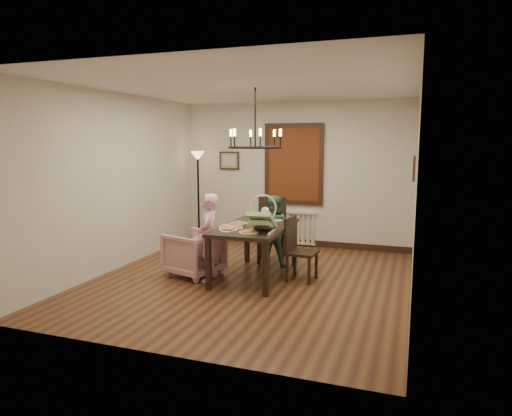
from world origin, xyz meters
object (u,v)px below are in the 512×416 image
Objects in this scene: chair_far at (271,230)px; floor_lamp at (198,198)px; armchair at (194,253)px; baby_bouncer at (262,219)px; elderly_woman at (209,245)px; drinking_glass at (266,221)px; dining_table at (255,231)px; chair_right at (302,249)px; seated_man at (273,236)px.

floor_lamp is at bearing 138.40° from chair_far.
baby_bouncer is (1.17, -0.21, 0.63)m from armchair.
armchair is 2.44m from floor_lamp.
drinking_glass is (0.73, 0.46, 0.33)m from elderly_woman.
dining_table is 1.54× the size of chair_far.
elderly_woman is 0.92m from drinking_glass.
baby_bouncer is 0.50m from drinking_glass.
floor_lamp reaches higher than chair_far.
drinking_glass is 2.78m from floor_lamp.
floor_lamp is at bearing 133.74° from dining_table.
elderly_woman is (-1.29, -0.47, 0.06)m from chair_right.
baby_bouncer is at bearing 98.91° from seated_man.
chair_far is at bearing 96.98° from baby_bouncer.
chair_right is at bearing -62.79° from chair_far.
seated_man is (0.08, -0.20, -0.07)m from chair_far.
seated_man reaches higher than dining_table.
armchair is 5.07× the size of drinking_glass.
elderly_woman is 0.59× the size of floor_lamp.
dining_table reaches higher than armchair.
elderly_woman is (0.33, -0.18, 0.20)m from armchair.
chair_right is at bearing 1.05° from drinking_glass.
chair_right is 0.69m from drinking_glass.
armchair is 1.37m from seated_man.
chair_far is 1.03× the size of elderly_woman.
elderly_woman reaches higher than armchair.
drinking_glass is (-0.56, -0.01, 0.39)m from chair_right.
chair_far is 1.45m from baby_bouncer.
floor_lamp is (-2.05, 1.88, 0.04)m from drinking_glass.
seated_man is at bearing 138.81° from elderly_woman.
chair_right is (0.70, 0.09, -0.23)m from dining_table.
floor_lamp is at bearing -32.78° from seated_man.
armchair is at bearing 43.69° from seated_man.
dining_table is 0.54m from baby_bouncer.
elderly_woman is at bearing -60.53° from floor_lamp.
drinking_glass is at bearing -42.53° from floor_lamp.
drinking_glass is at bearing -91.57° from chair_far.
floor_lamp is (-1.32, 2.34, 0.36)m from elderly_woman.
drinking_glass reaches higher than dining_table.
baby_bouncer is 3.20m from floor_lamp.
drinking_glass is at bearing 96.60° from chair_right.
dining_table is at bearing -100.66° from chair_far.
dining_table is 2.74m from floor_lamp.
armchair is (-0.88, -1.16, -0.21)m from chair_far.
armchair is 1.22m from drinking_glass.
drinking_glass is at bearing 28.20° from dining_table.
chair_far is 2.15m from floor_lamp.
chair_right is at bearing 116.19° from armchair.
elderly_woman is at bearing 115.39° from chair_right.
elderly_woman reaches higher than dining_table.
chair_right is 1.66m from armchair.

